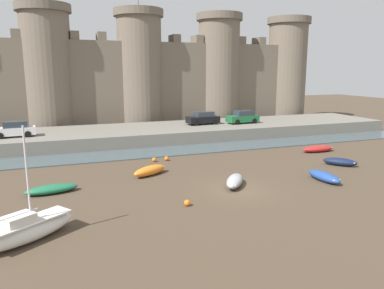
{
  "coord_description": "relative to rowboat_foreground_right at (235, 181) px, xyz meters",
  "views": [
    {
      "loc": [
        -11.8,
        -22.53,
        8.29
      ],
      "look_at": [
        -1.72,
        4.47,
        2.5
      ],
      "focal_mm": 35.0,
      "sensor_mm": 36.0,
      "label": 1
    }
  ],
  "objects": [
    {
      "name": "ground_plane",
      "position": [
        -0.16,
        -0.71,
        -0.4
      ],
      "size": [
        160.0,
        160.0,
        0.0
      ],
      "primitive_type": "plane",
      "color": "#4C3D2D"
    },
    {
      "name": "water_channel",
      "position": [
        -0.16,
        12.73,
        -0.35
      ],
      "size": [
        80.0,
        4.5,
        0.1
      ],
      "primitive_type": "cube",
      "color": "#47565B",
      "rests_on": "ground"
    },
    {
      "name": "quay_road",
      "position": [
        -0.16,
        19.98,
        0.34
      ],
      "size": [
        60.33,
        10.0,
        1.47
      ],
      "primitive_type": "cube",
      "color": "slate",
      "rests_on": "ground"
    },
    {
      "name": "castle",
      "position": [
        -0.16,
        29.19,
        7.12
      ],
      "size": [
        55.12,
        6.79,
        19.33
      ],
      "color": "#706354",
      "rests_on": "ground"
    },
    {
      "name": "rowboat_foreground_right",
      "position": [
        0.0,
        0.0,
        0.0
      ],
      "size": [
        2.73,
        3.23,
        0.76
      ],
      "color": "gray",
      "rests_on": "ground"
    },
    {
      "name": "rowboat_near_channel_left",
      "position": [
        11.37,
        2.06,
        -0.04
      ],
      "size": [
        2.62,
        2.83,
        0.68
      ],
      "color": "#141E3D",
      "rests_on": "ground"
    },
    {
      "name": "rowboat_midflat_left",
      "position": [
        -12.42,
        2.91,
        -0.09
      ],
      "size": [
        3.6,
        1.68,
        0.59
      ],
      "color": "#1E6B47",
      "rests_on": "ground"
    },
    {
      "name": "rowboat_foreground_left",
      "position": [
        13.23,
        7.31,
        -0.06
      ],
      "size": [
        3.63,
        1.2,
        0.65
      ],
      "color": "red",
      "rests_on": "ground"
    },
    {
      "name": "rowboat_near_channel_right",
      "position": [
        -5.03,
        4.93,
        0.0
      ],
      "size": [
        3.34,
        2.48,
        0.77
      ],
      "color": "orange",
      "rests_on": "ground"
    },
    {
      "name": "sailboat_midflat_centre",
      "position": [
        -13.56,
        -4.43,
        0.22
      ],
      "size": [
        4.97,
        4.05,
        5.73
      ],
      "color": "silver",
      "rests_on": "ground"
    },
    {
      "name": "rowboat_midflat_right",
      "position": [
        6.92,
        -1.23,
        -0.03
      ],
      "size": [
        1.16,
        3.25,
        0.71
      ],
      "color": "#234793",
      "rests_on": "ground"
    },
    {
      "name": "mooring_buoy_near_shore",
      "position": [
        -2.4,
        9.11,
        -0.19
      ],
      "size": [
        0.41,
        0.41,
        0.41
      ],
      "primitive_type": "sphere",
      "color": "orange",
      "rests_on": "ground"
    },
    {
      "name": "mooring_buoy_near_channel",
      "position": [
        -4.57,
        -2.59,
        -0.2
      ],
      "size": [
        0.4,
        0.4,
        0.4
      ],
      "primitive_type": "sphere",
      "color": "orange",
      "rests_on": "ground"
    },
    {
      "name": "mooring_buoy_mid_mud",
      "position": [
        -3.58,
        9.08,
        -0.2
      ],
      "size": [
        0.4,
        0.4,
        0.4
      ],
      "primitive_type": "sphere",
      "color": "orange",
      "rests_on": "ground"
    },
    {
      "name": "car_quay_west",
      "position": [
        5.8,
        20.29,
        1.85
      ],
      "size": [
        4.21,
        2.09,
        1.62
      ],
      "color": "black",
      "rests_on": "quay_road"
    },
    {
      "name": "car_quay_centre_west",
      "position": [
        10.96,
        19.41,
        1.85
      ],
      "size": [
        4.21,
        2.09,
        1.62
      ],
      "color": "#1E6638",
      "rests_on": "quay_road"
    },
    {
      "name": "car_quay_east",
      "position": [
        -15.81,
        18.73,
        1.85
      ],
      "size": [
        4.21,
        2.09,
        1.62
      ],
      "color": "silver",
      "rests_on": "quay_road"
    }
  ]
}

